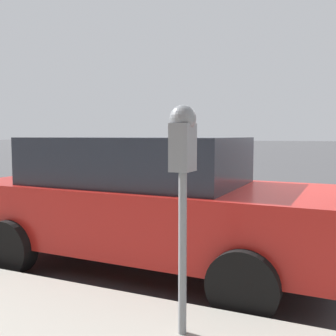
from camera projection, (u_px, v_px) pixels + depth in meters
The scene contains 3 objects.
ground_plane at pixel (234, 250), 5.47m from camera, with size 220.00×220.00×0.00m, color #424244.
parking_meter at pixel (183, 160), 2.78m from camera, with size 0.21×0.19×1.66m.
car_red at pixel (147, 200), 4.71m from camera, with size 2.05×4.41×1.58m.
Camera 1 is at (-5.28, -1.32, 1.60)m, focal length 42.00 mm.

